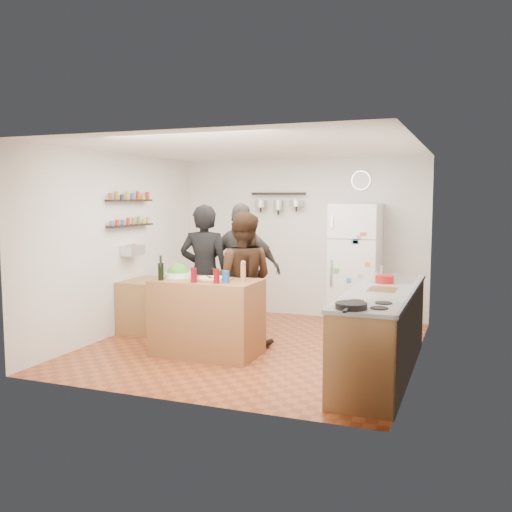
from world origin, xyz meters
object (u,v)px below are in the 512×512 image
at_px(person_center, 242,279).
at_px(wall_clock, 361,180).
at_px(salad_bowl, 178,275).
at_px(person_back, 242,270).
at_px(counter_run, 382,332).
at_px(skillet, 351,306).
at_px(wine_bottle, 161,272).
at_px(salt_canister, 226,277).
at_px(red_bowl, 385,279).
at_px(fridge, 355,264).
at_px(person_left, 205,273).
at_px(prep_island, 207,317).
at_px(side_table, 146,305).
at_px(pepper_mill, 243,273).

height_order(person_center, wall_clock, wall_clock).
bearing_deg(salad_bowl, person_back, 65.87).
xyz_separation_m(counter_run, skillet, (-0.10, -1.18, 0.50)).
distance_m(person_back, counter_run, 2.36).
xyz_separation_m(counter_run, wall_clock, (-0.75, 2.63, 1.70)).
bearing_deg(wine_bottle, salad_bowl, 73.50).
distance_m(salt_canister, red_bowl, 1.83).
bearing_deg(skillet, salad_bowl, 152.83).
relative_size(salad_bowl, fridge, 0.18).
bearing_deg(wine_bottle, person_back, 67.44).
bearing_deg(skillet, salt_canister, 147.71).
height_order(person_center, fridge, fridge).
relative_size(person_left, skillet, 6.45).
relative_size(salt_canister, skillet, 0.49).
height_order(skillet, fridge, fridge).
bearing_deg(counter_run, prep_island, 179.80).
height_order(fridge, wall_clock, wall_clock).
height_order(prep_island, person_back, person_back).
relative_size(salad_bowl, side_table, 0.40).
bearing_deg(wall_clock, skillet, -80.31).
bearing_deg(counter_run, pepper_mill, 177.99).
xyz_separation_m(red_bowl, fridge, (-0.70, 1.84, -0.06)).
xyz_separation_m(person_left, red_bowl, (2.35, -0.12, 0.06)).
height_order(person_left, person_back, person_back).
relative_size(wine_bottle, red_bowl, 0.98).
relative_size(salad_bowl, wine_bottle, 1.55).
height_order(prep_island, red_bowl, red_bowl).
distance_m(pepper_mill, person_center, 0.57).
bearing_deg(pepper_mill, salad_bowl, 180.00).
distance_m(salt_canister, wall_clock, 3.16).
xyz_separation_m(wall_clock, side_table, (-2.69, -1.82, -1.78)).
xyz_separation_m(pepper_mill, skillet, (1.53, -1.23, -0.06)).
height_order(pepper_mill, person_back, person_back).
bearing_deg(fridge, pepper_mill, -111.50).
xyz_separation_m(person_center, side_table, (-1.58, 0.25, -0.49)).
relative_size(person_left, fridge, 1.00).
xyz_separation_m(prep_island, person_center, (0.23, 0.55, 0.40)).
relative_size(salad_bowl, wall_clock, 1.07).
height_order(prep_island, salad_bowl, salad_bowl).
bearing_deg(person_left, person_center, 165.49).
distance_m(counter_run, red_bowl, 0.69).
relative_size(counter_run, red_bowl, 12.40).
height_order(pepper_mill, salt_canister, pepper_mill).
relative_size(prep_island, fridge, 0.69).
bearing_deg(person_back, wine_bottle, 59.65).
distance_m(person_back, wall_clock, 2.40).
distance_m(pepper_mill, side_table, 2.06).
bearing_deg(skillet, wine_bottle, 158.79).
height_order(prep_island, person_left, person_left).
bearing_deg(person_left, person_back, -138.15).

